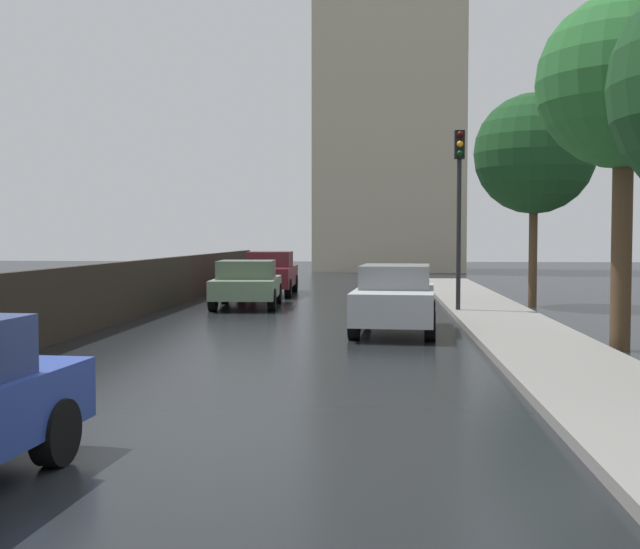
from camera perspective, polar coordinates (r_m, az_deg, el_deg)
ground at (r=7.52m, az=-12.47°, el=-13.32°), size 120.00×120.00×0.00m
car_silver_near_kerb at (r=16.92m, az=5.60°, el=-1.71°), size 1.97×4.13×1.47m
car_maroon_mid_road at (r=28.10m, az=-3.76°, el=0.12°), size 1.97×4.49×1.56m
car_green_far_ahead at (r=22.95m, az=-5.44°, el=-0.64°), size 2.09×3.92×1.40m
traffic_light at (r=20.93m, az=10.28°, el=6.40°), size 0.26×0.39×4.78m
street_tree_near at (r=15.30m, az=21.65°, el=13.01°), size 3.15×3.15×6.47m
street_tree_mid at (r=23.99m, az=15.60°, el=8.60°), size 3.58×3.58×6.36m
distant_tower at (r=50.89m, az=5.08°, el=17.90°), size 9.19×7.56×30.77m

